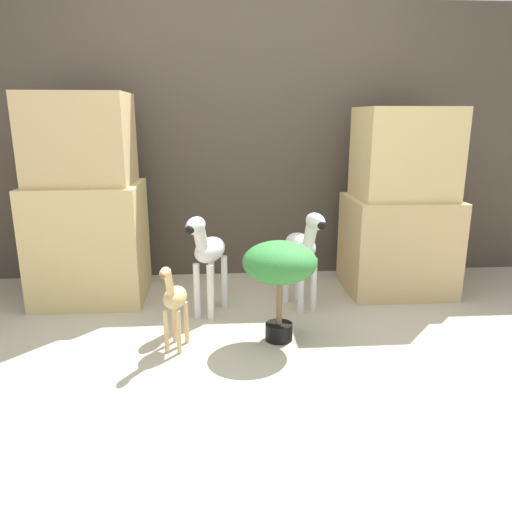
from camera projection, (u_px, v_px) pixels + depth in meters
The scene contains 8 objects.
ground_plane at pixel (259, 354), 2.89m from camera, with size 14.00×14.00×0.00m, color #B2A88E.
wall_back at pixel (243, 145), 4.11m from camera, with size 6.40×0.08×2.20m.
rock_pillar_left at pixel (86, 206), 3.60m from camera, with size 0.78×0.66×1.48m.
rock_pillar_right at pixel (400, 209), 3.79m from camera, with size 0.78×0.66×1.39m.
zebra_right at pixel (303, 248), 3.46m from camera, with size 0.27×0.48×0.72m.
zebra_left at pixel (207, 252), 3.34m from camera, with size 0.31×0.48×0.72m.
giraffe_figurine at pixel (174, 299), 2.87m from camera, with size 0.17×0.31×0.54m.
potted_palm_front at pixel (280, 266), 2.95m from camera, with size 0.44×0.44×0.62m.
Camera 1 is at (-0.22, -2.61, 1.33)m, focal length 35.00 mm.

